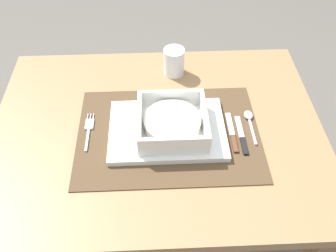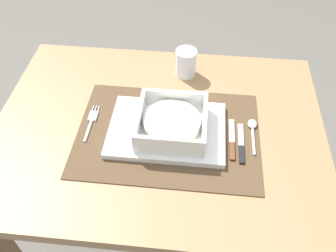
{
  "view_description": "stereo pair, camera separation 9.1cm",
  "coord_description": "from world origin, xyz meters",
  "px_view_note": "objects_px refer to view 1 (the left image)",
  "views": [
    {
      "loc": [
        0.0,
        -0.64,
        1.4
      ],
      "look_at": [
        0.03,
        -0.02,
        0.73
      ],
      "focal_mm": 38.62,
      "sensor_mm": 36.0,
      "label": 1
    },
    {
      "loc": [
        0.09,
        -0.63,
        1.4
      ],
      "look_at": [
        0.03,
        -0.02,
        0.73
      ],
      "focal_mm": 38.62,
      "sensor_mm": 36.0,
      "label": 2
    }
  ],
  "objects_px": {
    "bread_knife": "(232,135)",
    "fork": "(88,129)",
    "dining_table": "(158,155)",
    "spoon": "(249,119)",
    "porridge_bowl": "(172,123)",
    "butter_knife": "(241,137)",
    "drinking_glass": "(174,63)"
  },
  "relations": [
    {
      "from": "porridge_bowl",
      "to": "fork",
      "type": "bearing_deg",
      "value": 173.96
    },
    {
      "from": "bread_knife",
      "to": "dining_table",
      "type": "bearing_deg",
      "value": 167.14
    },
    {
      "from": "bread_knife",
      "to": "porridge_bowl",
      "type": "bearing_deg",
      "value": 172.64
    },
    {
      "from": "bread_knife",
      "to": "fork",
      "type": "bearing_deg",
      "value": 172.31
    },
    {
      "from": "dining_table",
      "to": "spoon",
      "type": "distance_m",
      "value": 0.27
    },
    {
      "from": "drinking_glass",
      "to": "butter_knife",
      "type": "bearing_deg",
      "value": -59.84
    },
    {
      "from": "spoon",
      "to": "bread_knife",
      "type": "distance_m",
      "value": 0.07
    },
    {
      "from": "spoon",
      "to": "butter_knife",
      "type": "relative_size",
      "value": 0.91
    },
    {
      "from": "porridge_bowl",
      "to": "spoon",
      "type": "xyz_separation_m",
      "value": [
        0.21,
        0.04,
        -0.03
      ]
    },
    {
      "from": "spoon",
      "to": "butter_knife",
      "type": "distance_m",
      "value": 0.07
    },
    {
      "from": "porridge_bowl",
      "to": "dining_table",
      "type": "bearing_deg",
      "value": 149.43
    },
    {
      "from": "fork",
      "to": "bread_knife",
      "type": "relative_size",
      "value": 0.97
    },
    {
      "from": "butter_knife",
      "to": "dining_table",
      "type": "bearing_deg",
      "value": 170.63
    },
    {
      "from": "porridge_bowl",
      "to": "butter_knife",
      "type": "distance_m",
      "value": 0.18
    },
    {
      "from": "porridge_bowl",
      "to": "drinking_glass",
      "type": "height_order",
      "value": "drinking_glass"
    },
    {
      "from": "fork",
      "to": "spoon",
      "type": "relative_size",
      "value": 1.1
    },
    {
      "from": "dining_table",
      "to": "butter_knife",
      "type": "height_order",
      "value": "butter_knife"
    },
    {
      "from": "dining_table",
      "to": "spoon",
      "type": "xyz_separation_m",
      "value": [
        0.24,
        0.02,
        0.12
      ]
    },
    {
      "from": "spoon",
      "to": "bread_knife",
      "type": "xyz_separation_m",
      "value": [
        -0.05,
        -0.05,
        -0.0
      ]
    },
    {
      "from": "spoon",
      "to": "drinking_glass",
      "type": "xyz_separation_m",
      "value": [
        -0.19,
        0.21,
        0.03
      ]
    },
    {
      "from": "dining_table",
      "to": "bread_knife",
      "type": "bearing_deg",
      "value": -10.98
    },
    {
      "from": "butter_knife",
      "to": "bread_knife",
      "type": "relative_size",
      "value": 0.96
    },
    {
      "from": "fork",
      "to": "bread_knife",
      "type": "height_order",
      "value": "bread_knife"
    },
    {
      "from": "dining_table",
      "to": "porridge_bowl",
      "type": "bearing_deg",
      "value": -30.57
    },
    {
      "from": "dining_table",
      "to": "bread_knife",
      "type": "xyz_separation_m",
      "value": [
        0.19,
        -0.04,
        0.12
      ]
    },
    {
      "from": "spoon",
      "to": "butter_knife",
      "type": "xyz_separation_m",
      "value": [
        -0.03,
        -0.06,
        -0.0
      ]
    },
    {
      "from": "drinking_glass",
      "to": "fork",
      "type": "bearing_deg",
      "value": -136.12
    },
    {
      "from": "porridge_bowl",
      "to": "bread_knife",
      "type": "bearing_deg",
      "value": -5.48
    },
    {
      "from": "spoon",
      "to": "drinking_glass",
      "type": "relative_size",
      "value": 1.41
    },
    {
      "from": "butter_knife",
      "to": "bread_knife",
      "type": "bearing_deg",
      "value": 159.03
    },
    {
      "from": "drinking_glass",
      "to": "porridge_bowl",
      "type": "bearing_deg",
      "value": -94.2
    },
    {
      "from": "porridge_bowl",
      "to": "spoon",
      "type": "relative_size",
      "value": 1.46
    }
  ]
}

